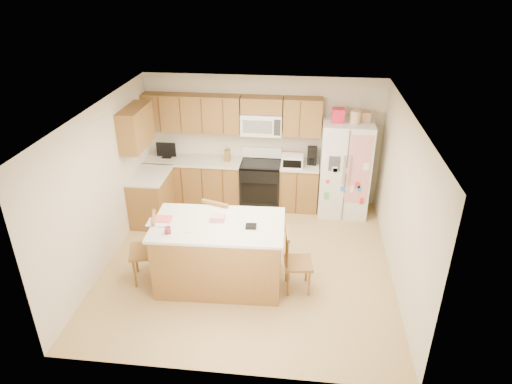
# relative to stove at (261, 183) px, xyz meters

# --- Properties ---
(ground) EXTENTS (4.50, 4.50, 0.00)m
(ground) POSITION_rel_stove_xyz_m (0.00, -1.94, -0.47)
(ground) COLOR tan
(ground) RESTS_ON ground
(room_shell) EXTENTS (4.60, 4.60, 2.52)m
(room_shell) POSITION_rel_stove_xyz_m (0.00, -1.94, 0.97)
(room_shell) COLOR beige
(room_shell) RESTS_ON ground
(cabinetry) EXTENTS (3.36, 1.56, 2.15)m
(cabinetry) POSITION_rel_stove_xyz_m (-0.98, -0.15, 0.44)
(cabinetry) COLOR olive
(cabinetry) RESTS_ON ground
(stove) EXTENTS (0.76, 0.65, 1.13)m
(stove) POSITION_rel_stove_xyz_m (0.00, 0.00, 0.00)
(stove) COLOR black
(stove) RESTS_ON ground
(refrigerator) EXTENTS (0.90, 0.79, 2.04)m
(refrigerator) POSITION_rel_stove_xyz_m (1.57, -0.06, 0.45)
(refrigerator) COLOR white
(refrigerator) RESTS_ON ground
(island) EXTENTS (1.96, 1.16, 1.12)m
(island) POSITION_rel_stove_xyz_m (-0.36, -2.49, 0.04)
(island) COLOR olive
(island) RESTS_ON ground
(windsor_chair_left) EXTENTS (0.55, 0.57, 1.07)m
(windsor_chair_left) POSITION_rel_stove_xyz_m (-1.45, -2.52, 0.03)
(windsor_chair_left) COLOR olive
(windsor_chair_left) RESTS_ON ground
(windsor_chair_back) EXTENTS (0.58, 0.57, 1.09)m
(windsor_chair_back) POSITION_rel_stove_xyz_m (-0.45, -1.81, 0.04)
(windsor_chair_back) COLOR olive
(windsor_chair_back) RESTS_ON ground
(windsor_chair_right) EXTENTS (0.45, 0.47, 0.97)m
(windsor_chair_right) POSITION_rel_stove_xyz_m (0.78, -2.52, -0.01)
(windsor_chair_right) COLOR olive
(windsor_chair_right) RESTS_ON ground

